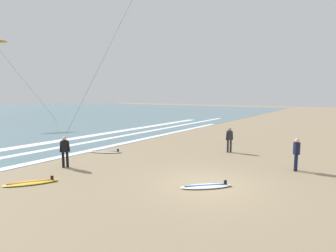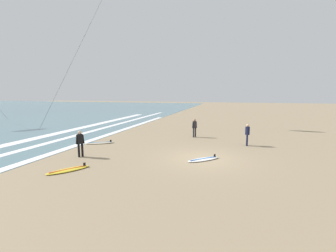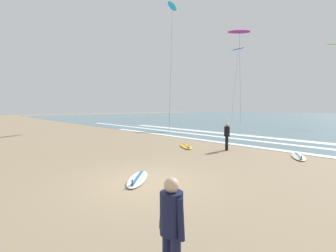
{
  "view_description": "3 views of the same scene",
  "coord_description": "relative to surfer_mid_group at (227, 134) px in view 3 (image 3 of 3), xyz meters",
  "views": [
    {
      "loc": [
        -9.72,
        -4.65,
        3.69
      ],
      "look_at": [
        -0.12,
        1.88,
        2.32
      ],
      "focal_mm": 28.55,
      "sensor_mm": 36.0,
      "label": 1
    },
    {
      "loc": [
        -13.42,
        -1.76,
        3.87
      ],
      "look_at": [
        0.2,
        2.18,
        1.82
      ],
      "focal_mm": 24.97,
      "sensor_mm": 36.0,
      "label": 2
    },
    {
      "loc": [
        6.62,
        -4.84,
        2.55
      ],
      "look_at": [
        -0.46,
        1.44,
        1.8
      ],
      "focal_mm": 26.18,
      "sensor_mm": 36.0,
      "label": 3
    }
  ],
  "objects": [
    {
      "name": "surfboard_foreground_flat",
      "position": [
        -2.34,
        -0.99,
        -0.91
      ],
      "size": [
        2.08,
        1.66,
        0.25
      ],
      "color": "yellow",
      "rests_on": "ground"
    },
    {
      "name": "ground_plane",
      "position": [
        1.71,
        -7.12,
        -0.96
      ],
      "size": [
        160.0,
        160.0,
        0.0
      ],
      "primitive_type": "plane",
      "color": "#937F60"
    },
    {
      "name": "surfer_mid_group",
      "position": [
        0.0,
        0.0,
        0.0
      ],
      "size": [
        0.44,
        0.4,
        1.6
      ],
      "color": "black",
      "rests_on": "ground"
    },
    {
      "name": "kite_magenta_high_right",
      "position": [
        -10.9,
        18.08,
        11.69
      ],
      "size": [
        2.8,
        4.4,
        12.94
      ],
      "color": "#CC2384",
      "rests_on": "ground"
    },
    {
      "name": "wave_foam_shoreline",
      "position": [
        3.35,
        2.28,
        -0.94
      ],
      "size": [
        38.6,
        0.66,
        0.01
      ],
      "primitive_type": "cube",
      "color": "white",
      "rests_on": "ocean_surface"
    },
    {
      "name": "surfboard_left_pile",
      "position": [
        3.6,
        0.98,
        -0.91
      ],
      "size": [
        1.54,
        2.13,
        0.25
      ],
      "color": "beige",
      "rests_on": "ground"
    },
    {
      "name": "kite_blue_far_right",
      "position": [
        -19.53,
        31.17,
        12.88
      ],
      "size": [
        4.05,
        5.76,
        14.15
      ],
      "color": "blue",
      "rests_on": "ground"
    },
    {
      "name": "wave_foam_outer_break",
      "position": [
        3.64,
        7.29,
        -0.94
      ],
      "size": [
        45.29,
        1.08,
        0.01
      ],
      "primitive_type": "cube",
      "color": "white",
      "rests_on": "ocean_surface"
    },
    {
      "name": "kite_cyan_high_left",
      "position": [
        -16.33,
        10.62,
        14.69
      ],
      "size": [
        7.39,
        7.71,
        15.99
      ],
      "color": "#23A8C6",
      "rests_on": "ground"
    },
    {
      "name": "surfboard_near_water",
      "position": [
        1.38,
        -7.22,
        -0.91
      ],
      "size": [
        1.89,
        1.93,
        0.25
      ],
      "color": "silver",
      "rests_on": "ground"
    },
    {
      "name": "wave_foam_mid_break",
      "position": [
        1.71,
        4.88,
        -0.94
      ],
      "size": [
        58.41,
        0.67,
        0.01
      ],
      "primitive_type": "cube",
      "color": "white",
      "rests_on": "ocean_surface"
    },
    {
      "name": "surfer_right_near",
      "position": [
        5.95,
        -9.78,
        0.0
      ],
      "size": [
        0.51,
        0.32,
        1.6
      ],
      "color": "#141938",
      "rests_on": "ground"
    }
  ]
}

